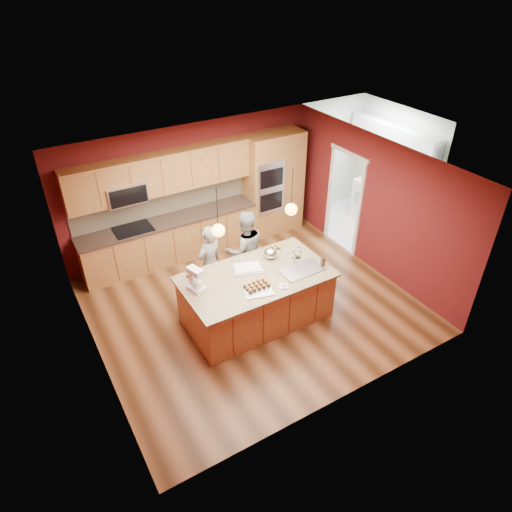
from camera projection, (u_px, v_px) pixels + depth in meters
floor at (252, 305)px, 8.45m from camera, size 5.50×5.50×0.00m
ceiling at (251, 168)px, 6.95m from camera, size 5.50×5.50×0.00m
wall_back at (191, 188)px, 9.49m from camera, size 5.50×0.00×5.50m
wall_front at (348, 331)px, 5.91m from camera, size 5.50×0.00×5.50m
wall_left at (86, 295)px, 6.53m from camera, size 0.00×5.00×5.00m
wall_right at (373, 205)px, 8.87m from camera, size 0.00×5.00×5.00m
cabinet_run at (167, 217)px, 9.22m from camera, size 3.74×0.64×2.30m
oven_column at (273, 183)px, 10.17m from camera, size 1.30×0.62×2.30m
doorway_trim at (344, 203)px, 9.60m from camera, size 0.08×1.11×2.20m
laundry_room at (394, 142)px, 10.08m from camera, size 2.60×2.70×2.70m
pendant_left at (218, 230)px, 6.76m from camera, size 0.20×0.20×0.80m
pendant_right at (291, 209)px, 7.32m from camera, size 0.20×0.20×0.80m
island at (257, 297)px, 7.89m from camera, size 2.52×1.41×1.31m
person_left at (210, 263)px, 8.24m from camera, size 0.64×0.52×1.52m
person_right at (245, 250)px, 8.53m from camera, size 0.86×0.72×1.59m
stand_mixer at (196, 281)px, 7.24m from camera, size 0.28×0.33×0.40m
sheet_cake at (248, 268)px, 7.78m from camera, size 0.59×0.51×0.05m
cooling_rack at (258, 291)px, 7.27m from camera, size 0.52×0.43×0.02m
mixing_bowl at (270, 253)px, 8.03m from camera, size 0.24×0.24×0.20m
plate at (283, 286)px, 7.39m from camera, size 0.17×0.17×0.01m
tumbler at (323, 261)px, 7.84m from camera, size 0.08×0.08×0.17m
phone at (296, 258)px, 8.08m from camera, size 0.16×0.11×0.01m
cupcakes_left at (193, 278)px, 7.53m from camera, size 0.16×0.32×0.07m
cupcakes_rack at (257, 285)px, 7.33m from camera, size 0.42×0.25×0.08m
cupcakes_right at (276, 247)px, 8.32m from camera, size 0.16×0.16×0.07m
washer at (389, 210)px, 10.60m from camera, size 0.71×0.73×0.92m
dryer at (368, 198)px, 11.08m from camera, size 0.61×0.62×0.92m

